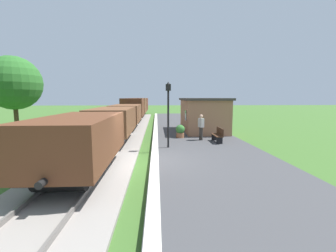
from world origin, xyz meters
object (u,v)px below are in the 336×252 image
object	(u,v)px
bench_near_hut	(218,135)
potted_planter	(180,131)
person_waiting	(201,126)
lamp_post_near	(168,102)
freight_train	(131,111)
station_hut	(203,115)
bench_down_platform	(194,120)
tree_trackside_far	(13,83)

from	to	relation	value
bench_near_hut	potted_planter	distance (m)	2.83
person_waiting	lamp_post_near	distance (m)	3.54
freight_train	person_waiting	bearing A→B (deg)	-63.01
station_hut	bench_down_platform	bearing A→B (deg)	89.89
potted_planter	freight_train	bearing A→B (deg)	113.48
lamp_post_near	tree_trackside_far	bearing A→B (deg)	163.12
bench_down_platform	potted_planter	distance (m)	7.64
person_waiting	tree_trackside_far	size ratio (longest dim) A/B	0.30
person_waiting	lamp_post_near	size ratio (longest dim) A/B	0.46
freight_train	station_hut	xyz separation A→B (m)	(6.80, -7.48, 0.10)
bench_down_platform	tree_trackside_far	size ratio (longest dim) A/B	0.26
freight_train	lamp_post_near	bearing A→B (deg)	-75.41
person_waiting	potted_planter	bearing A→B (deg)	-62.93
station_hut	person_waiting	xyz separation A→B (m)	(-0.95, -4.01, -0.47)
bench_near_hut	tree_trackside_far	size ratio (longest dim) A/B	0.26
potted_planter	bench_down_platform	bearing A→B (deg)	72.93
station_hut	tree_trackside_far	bearing A→B (deg)	-166.95
station_hut	person_waiting	world-z (taller)	station_hut
lamp_post_near	freight_train	bearing A→B (deg)	104.59
freight_train	person_waiting	world-z (taller)	freight_train
freight_train	potted_planter	world-z (taller)	freight_train
bench_down_platform	person_waiting	bearing A→B (deg)	-96.58
freight_train	bench_near_hut	distance (m)	14.03
bench_down_platform	potted_planter	xyz separation A→B (m)	(-2.24, -7.31, 0.00)
tree_trackside_far	lamp_post_near	bearing A→B (deg)	-16.88
station_hut	potted_planter	bearing A→B (deg)	-126.43
bench_down_platform	lamp_post_near	bearing A→B (deg)	-107.31
bench_down_platform	potted_planter	size ratio (longest dim) A/B	1.64
station_hut	person_waiting	distance (m)	4.15
potted_planter	tree_trackside_far	size ratio (longest dim) A/B	0.16
freight_train	bench_down_platform	bearing A→B (deg)	-25.17
freight_train	potted_planter	xyz separation A→B (m)	(4.56, -10.51, -0.83)
station_hut	bench_down_platform	size ratio (longest dim) A/B	3.87
potted_planter	tree_trackside_far	distance (m)	11.60
lamp_post_near	station_hut	bearing A→B (deg)	62.22
freight_train	bench_near_hut	xyz separation A→B (m)	(6.81, -12.23, -0.83)
person_waiting	bench_near_hut	bearing A→B (deg)	116.43
station_hut	tree_trackside_far	size ratio (longest dim) A/B	1.00
freight_train	station_hut	size ratio (longest dim) A/B	6.76
freight_train	station_hut	distance (m)	10.11
bench_down_platform	lamp_post_near	world-z (taller)	lamp_post_near
freight_train	tree_trackside_far	world-z (taller)	tree_trackside_far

